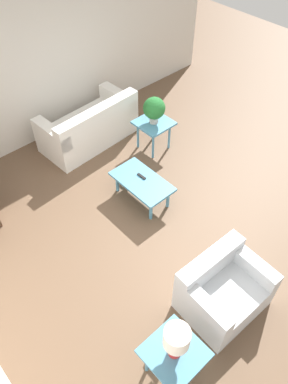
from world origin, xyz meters
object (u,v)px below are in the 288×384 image
(table_lamp, at_px, (176,340))
(sofa, at_px, (90,127))
(side_table_plant, at_px, (154,126))
(side_table_lamp, at_px, (174,355))
(armchair, at_px, (222,290))
(potted_plant, at_px, (154,109))
(coffee_table, at_px, (142,183))

(table_lamp, bearing_deg, sofa, -24.71)
(sofa, height_order, side_table_plant, sofa)
(sofa, height_order, side_table_lamp, sofa)
(armchair, bearing_deg, side_table_lamp, -167.61)
(sofa, bearing_deg, potted_plant, 126.02)
(side_table_lamp, height_order, table_lamp, table_lamp)
(armchair, height_order, table_lamp, table_lamp)
(potted_plant, distance_m, table_lamp, 3.84)
(coffee_table, bearing_deg, potted_plant, -51.34)
(side_table_lamp, xyz_separation_m, potted_plant, (2.93, -2.48, 0.35))
(coffee_table, bearing_deg, sofa, -8.88)
(table_lamp, bearing_deg, armchair, -79.97)
(sofa, bearing_deg, side_table_lamp, 61.96)
(armchair, height_order, side_table_lamp, armchair)
(sofa, distance_m, coffee_table, 1.69)
(sofa, height_order, coffee_table, sofa)
(sofa, height_order, armchair, sofa)
(sofa, xyz_separation_m, coffee_table, (-1.67, 0.26, 0.03))
(armchair, xyz_separation_m, table_lamp, (-0.18, 1.02, 0.55))
(side_table_plant, xyz_separation_m, side_table_lamp, (-2.93, 2.48, 0.00))
(side_table_lamp, relative_size, table_lamp, 1.20)
(armchair, relative_size, potted_plant, 2.16)
(coffee_table, height_order, side_table_plant, side_table_plant)
(side_table_lamp, bearing_deg, potted_plant, -40.23)
(side_table_plant, bearing_deg, potted_plant, 90.00)
(potted_plant, relative_size, table_lamp, 0.98)
(sofa, relative_size, side_table_plant, 3.05)
(sofa, distance_m, armchair, 3.70)
(armchair, relative_size, side_table_plant, 1.76)
(armchair, height_order, side_table_plant, armchair)
(side_table_lamp, bearing_deg, table_lamp, -63.43)
(coffee_table, distance_m, side_table_plant, 1.27)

